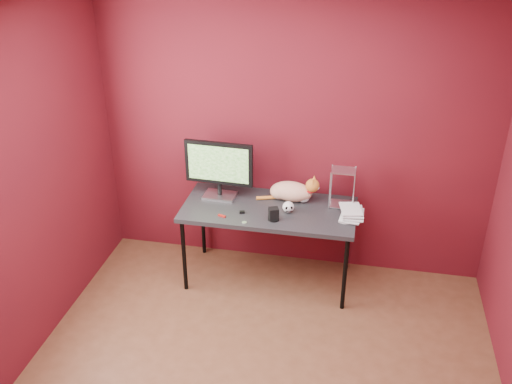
% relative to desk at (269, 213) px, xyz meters
% --- Properties ---
extents(room, '(3.52, 3.52, 2.61)m').
position_rel_desk_xyz_m(room, '(0.15, -1.37, 0.75)').
color(room, '#55301D').
rests_on(room, ground).
extents(desk, '(1.50, 0.70, 0.75)m').
position_rel_desk_xyz_m(desk, '(0.00, 0.00, 0.00)').
color(desk, black).
rests_on(desk, ground).
extents(monitor, '(0.61, 0.21, 0.53)m').
position_rel_desk_xyz_m(monitor, '(-0.47, 0.11, 0.34)').
color(monitor, silver).
rests_on(monitor, desk).
extents(cat, '(0.55, 0.24, 0.26)m').
position_rel_desk_xyz_m(cat, '(0.17, 0.18, 0.14)').
color(cat, '#CB5C2A').
rests_on(cat, desk).
extents(skull_mug, '(0.10, 0.10, 0.10)m').
position_rel_desk_xyz_m(skull_mug, '(0.17, -0.04, 0.10)').
color(skull_mug, white).
rests_on(skull_mug, desk).
extents(speaker, '(0.10, 0.10, 0.11)m').
position_rel_desk_xyz_m(speaker, '(0.07, -0.20, 0.10)').
color(speaker, black).
rests_on(speaker, desk).
extents(book_stack, '(0.21, 0.26, 0.93)m').
position_rel_desk_xyz_m(book_stack, '(0.63, -0.02, 0.51)').
color(book_stack, beige).
rests_on(book_stack, desk).
extents(wire_rack, '(0.21, 0.18, 0.35)m').
position_rel_desk_xyz_m(wire_rack, '(0.61, 0.17, 0.22)').
color(wire_rack, silver).
rests_on(wire_rack, desk).
extents(pocket_knife, '(0.07, 0.04, 0.01)m').
position_rel_desk_xyz_m(pocket_knife, '(-0.36, -0.23, 0.06)').
color(pocket_knife, '#9C0F0C').
rests_on(pocket_knife, desk).
extents(black_gadget, '(0.05, 0.04, 0.02)m').
position_rel_desk_xyz_m(black_gadget, '(-0.21, -0.14, 0.06)').
color(black_gadget, black).
rests_on(black_gadget, desk).
extents(washer, '(0.04, 0.04, 0.00)m').
position_rel_desk_xyz_m(washer, '(-0.16, -0.29, 0.05)').
color(washer, silver).
rests_on(washer, desk).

